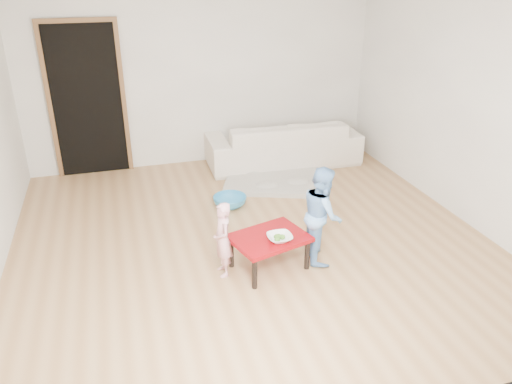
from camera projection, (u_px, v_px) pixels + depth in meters
name	position (u px, v px, depth m)	size (l,w,h in m)	color
floor	(251.00, 239.00, 5.45)	(5.00, 5.00, 0.01)	#A07244
back_wall	(202.00, 74.00, 7.08)	(5.00, 0.02, 2.60)	white
right_wall	(466.00, 105.00, 5.54)	(0.02, 5.00, 2.60)	white
doorway	(87.00, 102.00, 6.77)	(1.02, 0.08, 2.11)	brown
sofa	(283.00, 142.00, 7.37)	(2.22, 0.87, 0.65)	beige
cushion	(262.00, 138.00, 7.06)	(0.42, 0.37, 0.11)	orange
red_table	(269.00, 252.00, 4.86)	(0.71, 0.53, 0.35)	maroon
bowl	(280.00, 238.00, 4.70)	(0.24, 0.24, 0.06)	white
broccoli	(280.00, 238.00, 4.70)	(0.12, 0.12, 0.06)	#2D5919
child_pink	(223.00, 240.00, 4.69)	(0.27, 0.18, 0.75)	#DF6678
child_blue	(322.00, 214.00, 4.90)	(0.48, 0.37, 0.99)	#6798F0
basin	(230.00, 201.00, 6.15)	(0.41, 0.41, 0.13)	#328DC0
blanket	(273.00, 179.00, 6.86)	(1.27, 1.05, 0.06)	#BEB6A8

